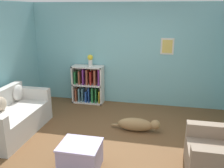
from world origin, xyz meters
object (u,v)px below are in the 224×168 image
object	(u,v)px
bookshelf	(89,85)
dog	(138,125)
coffee_table	(80,155)
couch	(11,118)
vase	(90,60)

from	to	relation	value
bookshelf	dog	xyz separation A→B (m)	(1.48, -1.40, -0.34)
bookshelf	dog	distance (m)	2.07
coffee_table	couch	bearing A→B (deg)	154.89
couch	coffee_table	bearing A→B (deg)	-25.11
dog	vase	distance (m)	2.23
bookshelf	coffee_table	xyz separation A→B (m)	(0.74, -2.84, -0.26)
couch	bookshelf	xyz separation A→B (m)	(1.01, 2.02, 0.15)
couch	bookshelf	bearing A→B (deg)	63.39
bookshelf	coffee_table	world-z (taller)	bookshelf
couch	dog	world-z (taller)	couch
coffee_table	dog	xyz separation A→B (m)	(0.74, 1.44, -0.08)
bookshelf	couch	bearing A→B (deg)	-116.61
vase	couch	bearing A→B (deg)	-118.35
couch	dog	distance (m)	2.57
coffee_table	dog	size ratio (longest dim) A/B	0.62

